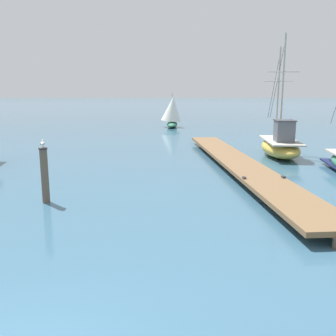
{
  "coord_description": "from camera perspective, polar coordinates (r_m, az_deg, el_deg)",
  "views": [
    {
      "loc": [
        2.17,
        -4.26,
        3.88
      ],
      "look_at": [
        2.41,
        7.76,
        1.4
      ],
      "focal_mm": 40.35,
      "sensor_mm": 36.0,
      "label": 1
    }
  ],
  "objects": [
    {
      "name": "floating_dock",
      "position": [
        19.1,
        10.54,
        0.84
      ],
      "size": [
        3.03,
        19.59,
        0.53
      ],
      "color": "brown",
      "rests_on": "ground"
    },
    {
      "name": "fishing_boat_0",
      "position": [
        23.38,
        16.63,
        3.34
      ],
      "size": [
        2.47,
        6.95,
        7.09
      ],
      "color": "gold",
      "rests_on": "ground"
    },
    {
      "name": "mooring_piling",
      "position": [
        13.8,
        -18.13,
        -0.92
      ],
      "size": [
        0.3,
        0.3,
        1.95
      ],
      "color": "brown",
      "rests_on": "ground"
    },
    {
      "name": "perched_seagull",
      "position": [
        13.61,
        -18.42,
        3.55
      ],
      "size": [
        0.18,
        0.38,
        0.26
      ],
      "color": "gold",
      "rests_on": "mooring_piling"
    },
    {
      "name": "distant_sailboat",
      "position": [
        40.56,
        0.63,
        8.47
      ],
      "size": [
        2.49,
        4.27,
        3.61
      ],
      "color": "#337556",
      "rests_on": "ground"
    }
  ]
}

